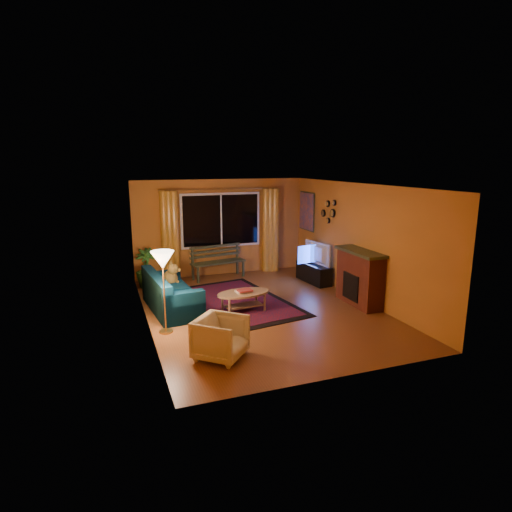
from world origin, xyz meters
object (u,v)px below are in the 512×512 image
object	(u,v)px
floor_lamp	(164,293)
sofa	(172,292)
bench	(218,270)
armchair	(221,336)
tv_console	(314,273)
coffee_table	(243,302)

from	to	relation	value
floor_lamp	sofa	bearing A→B (deg)	75.54
bench	sofa	distance (m)	2.51
sofa	armchair	xyz separation A→B (m)	(0.35, -2.44, -0.02)
sofa	armchair	distance (m)	2.47
bench	tv_console	xyz separation A→B (m)	(2.14, -1.16, 0.02)
sofa	bench	bearing A→B (deg)	47.27
sofa	armchair	world-z (taller)	sofa
floor_lamp	tv_console	xyz separation A→B (m)	(3.94, 1.97, -0.50)
sofa	coffee_table	size ratio (longest dim) A/B	1.72
armchair	coffee_table	world-z (taller)	armchair
floor_lamp	coffee_table	size ratio (longest dim) A/B	1.34
sofa	coffee_table	bearing A→B (deg)	-28.96
bench	floor_lamp	world-z (taller)	floor_lamp
bench	floor_lamp	bearing A→B (deg)	-130.07
bench	armchair	distance (m)	4.59
bench	sofa	xyz separation A→B (m)	(-1.51, -2.00, 0.17)
armchair	tv_console	world-z (taller)	armchair
bench	tv_console	size ratio (longest dim) A/B	1.28
bench	tv_console	bearing A→B (deg)	-38.70
coffee_table	tv_console	xyz separation A→B (m)	(2.31, 1.41, 0.03)
armchair	coffee_table	distance (m)	2.11
bench	coffee_table	xyz separation A→B (m)	(-0.18, -2.57, -0.01)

